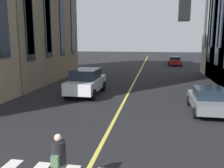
% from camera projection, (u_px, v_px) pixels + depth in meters
% --- Properties ---
extents(lane_centre_line, '(80.00, 0.16, 0.01)m').
position_uv_depth(lane_centre_line, '(134.00, 83.00, 22.60)').
color(lane_centre_line, '#D8C64C').
rests_on(lane_centre_line, ground_plane).
extents(car_grey_parked_a, '(3.90, 1.89, 1.40)m').
position_uv_depth(car_grey_parked_a, '(208.00, 100.00, 13.39)').
color(car_grey_parked_a, slate).
rests_on(car_grey_parked_a, ground_plane).
extents(car_red_oncoming, '(4.40, 1.95, 1.37)m').
position_uv_depth(car_red_oncoming, '(175.00, 61.00, 38.21)').
color(car_red_oncoming, '#B21E1E').
rests_on(car_red_oncoming, ground_plane).
extents(car_white_near, '(4.70, 2.14, 1.88)m').
position_uv_depth(car_white_near, '(86.00, 82.00, 17.70)').
color(car_white_near, silver).
rests_on(car_white_near, ground_plane).
extents(pedestrian_near, '(0.50, 0.38, 1.55)m').
position_uv_depth(pedestrian_near, '(59.00, 162.00, 6.46)').
color(pedestrian_near, '#4C724C').
rests_on(pedestrian_near, ground_plane).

